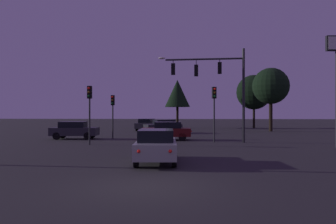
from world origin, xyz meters
TOP-DOWN VIEW (x-y plane):
  - ground_plane at (0.00, 24.50)m, footprint 168.00×168.00m
  - traffic_signal_mast_arm at (3.51, 15.00)m, footprint 6.72×0.65m
  - traffic_light_corner_left at (3.36, 14.99)m, footprint 0.36×0.38m
  - traffic_light_corner_right at (-5.70, 12.44)m, footprint 0.32×0.36m
  - traffic_light_median at (-5.38, 18.07)m, footprint 0.30×0.35m
  - car_nearside_lane at (-0.13, 4.73)m, footprint 2.05×4.29m
  - car_crossing_left at (-0.47, 16.78)m, footprint 4.20×1.96m
  - car_crossing_right at (-8.58, 17.26)m, footprint 4.15×2.03m
  - car_far_lane at (-1.47, 25.62)m, footprint 4.42×3.39m
  - car_parked_lot at (-4.07, 31.01)m, footprint 2.42×4.71m
  - tree_behind_sign at (11.49, 29.96)m, footprint 4.47×4.47m
  - tree_left_far at (11.18, 38.43)m, footprint 5.20×5.20m
  - tree_center_horizon at (-0.29, 37.87)m, footprint 3.79×3.79m

SIDE VIEW (x-z plane):
  - ground_plane at x=0.00m, z-range 0.00..0.00m
  - car_crossing_right at x=-8.58m, z-range 0.03..1.55m
  - car_crossing_left at x=-0.47m, z-range 0.03..1.55m
  - car_nearside_lane at x=-0.13m, z-range 0.03..1.55m
  - car_far_lane at x=-1.47m, z-range 0.03..1.55m
  - car_parked_lot at x=-4.07m, z-range 0.04..1.56m
  - traffic_light_median at x=-5.38m, z-range 0.82..4.68m
  - traffic_light_corner_right at x=-5.70m, z-range 0.88..5.09m
  - traffic_light_corner_left at x=3.36m, z-range 0.90..5.20m
  - traffic_signal_mast_arm at x=3.51m, z-range 1.37..8.60m
  - tree_center_horizon at x=-0.29m, z-range 1.56..8.83m
  - tree_left_far at x=11.18m, z-range 1.38..9.35m
  - tree_behind_sign at x=11.49m, z-range 1.65..9.48m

